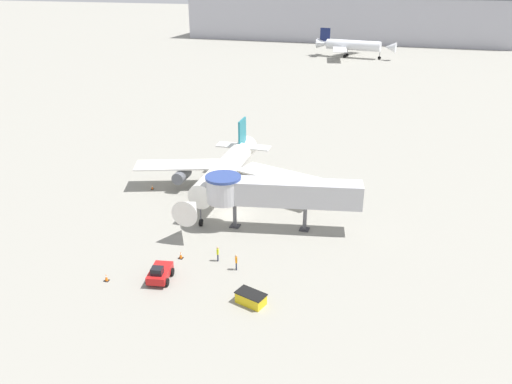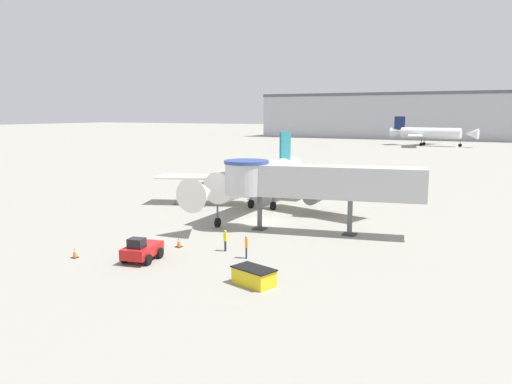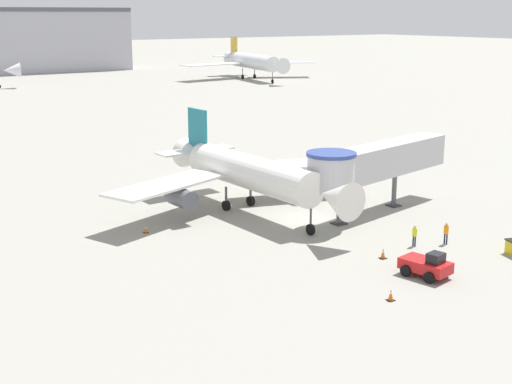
{
  "view_description": "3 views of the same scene",
  "coord_description": "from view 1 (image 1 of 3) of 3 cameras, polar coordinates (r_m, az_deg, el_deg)",
  "views": [
    {
      "loc": [
        19.08,
        -51.78,
        27.57
      ],
      "look_at": [
        3.04,
        0.22,
        3.46
      ],
      "focal_mm": 35.0,
      "sensor_mm": 36.0,
      "label": 1
    },
    {
      "loc": [
        21.14,
        -42.9,
        10.59
      ],
      "look_at": [
        -1.15,
        1.55,
        2.72
      ],
      "focal_mm": 35.0,
      "sensor_mm": 36.0,
      "label": 2
    },
    {
      "loc": [
        -37.02,
        -46.33,
        17.31
      ],
      "look_at": [
        -5.69,
        -0.5,
        3.35
      ],
      "focal_mm": 50.0,
      "sensor_mm": 36.0,
      "label": 3
    }
  ],
  "objects": [
    {
      "name": "background_jet_navy_tail",
      "position": [
        183.08,
        10.87,
        16.16
      ],
      "size": [
        27.93,
        28.31,
        9.52
      ],
      "rotation": [
        0.0,
        0.0,
        1.43
      ],
      "color": "silver",
      "rests_on": "ground_plane"
    },
    {
      "name": "traffic_cone_apron_front",
      "position": [
        51.2,
        -16.74,
        -9.36
      ],
      "size": [
        0.46,
        0.46,
        0.76
      ],
      "color": "black",
      "rests_on": "ground_plane"
    },
    {
      "name": "jet_bridge",
      "position": [
        56.62,
        1.8,
        0.02
      ],
      "size": [
        17.71,
        6.38,
        6.35
      ],
      "rotation": [
        0.0,
        0.0,
        0.2
      ],
      "color": "#B7B7BC",
      "rests_on": "ground_plane"
    },
    {
      "name": "main_airplane",
      "position": [
        65.49,
        -3.66,
        2.35
      ],
      "size": [
        26.82,
        24.16,
        8.36
      ],
      "rotation": [
        0.0,
        0.0,
        0.03
      ],
      "color": "white",
      "rests_on": "ground_plane"
    },
    {
      "name": "ground_plane",
      "position": [
        61.69,
        -2.77,
        -2.68
      ],
      "size": [
        800.0,
        800.0,
        0.0
      ],
      "primitive_type": "plane",
      "color": "gray"
    },
    {
      "name": "service_container_yellow",
      "position": [
        46.03,
        -0.59,
        -12.04
      ],
      "size": [
        3.05,
        2.28,
        1.09
      ],
      "rotation": [
        0.0,
        0.0,
        -0.31
      ],
      "color": "yellow",
      "rests_on": "ground_plane"
    },
    {
      "name": "pushback_tug_red",
      "position": [
        49.82,
        -10.95,
        -9.09
      ],
      "size": [
        2.57,
        3.58,
        1.83
      ],
      "rotation": [
        0.0,
        0.0,
        0.18
      ],
      "color": "red",
      "rests_on": "ground_plane"
    },
    {
      "name": "traffic_cone_port_wing",
      "position": [
        70.27,
        -11.77,
        0.54
      ],
      "size": [
        0.39,
        0.39,
        0.65
      ],
      "color": "black",
      "rests_on": "ground_plane"
    },
    {
      "name": "terminal_building",
      "position": [
        229.31,
        10.46,
        19.01
      ],
      "size": [
        137.3,
        24.69,
        18.96
      ],
      "color": "#A8A8B2",
      "rests_on": "ground_plane"
    },
    {
      "name": "traffic_cone_near_nose",
      "position": [
        53.2,
        -8.61,
        -7.14
      ],
      "size": [
        0.48,
        0.48,
        0.79
      ],
      "color": "black",
      "rests_on": "ground_plane"
    },
    {
      "name": "ground_crew_marshaller",
      "position": [
        52.02,
        -4.4,
        -6.94
      ],
      "size": [
        0.25,
        0.35,
        1.67
      ],
      "rotation": [
        0.0,
        0.0,
        4.93
      ],
      "color": "#1E2338",
      "rests_on": "ground_plane"
    },
    {
      "name": "ground_crew_wing_walker",
      "position": [
        50.46,
        -2.28,
        -7.89
      ],
      "size": [
        0.31,
        0.38,
        1.74
      ],
      "rotation": [
        0.0,
        0.0,
        2.0
      ],
      "color": "#1E2338",
      "rests_on": "ground_plane"
    }
  ]
}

